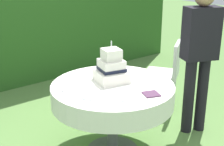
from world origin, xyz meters
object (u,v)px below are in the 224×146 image
at_px(serving_plate_left, 90,97).
at_px(napkin_stack, 151,94).
at_px(wedding_cake, 112,69).
at_px(serving_plate_right, 67,89).
at_px(cake_table, 113,95).
at_px(serving_plate_far, 147,85).
at_px(garden_chair, 168,69).
at_px(standing_person, 199,52).
at_px(serving_plate_near, 127,99).

distance_m(serving_plate_left, napkin_stack, 0.54).
distance_m(wedding_cake, serving_plate_right, 0.47).
xyz_separation_m(cake_table, serving_plate_far, (0.24, -0.22, 0.11)).
relative_size(garden_chair, standing_person, 0.56).
distance_m(cake_table, serving_plate_left, 0.37).
bearing_deg(serving_plate_near, serving_plate_right, 120.31).
xyz_separation_m(serving_plate_near, garden_chair, (1.28, 0.69, -0.20)).
distance_m(cake_table, wedding_cake, 0.25).
bearing_deg(napkin_stack, cake_table, 106.48).
distance_m(napkin_stack, standing_person, 0.91).
distance_m(wedding_cake, serving_plate_left, 0.45).
bearing_deg(serving_plate_left, standing_person, -4.81).
relative_size(cake_table, serving_plate_right, 8.95).
distance_m(serving_plate_near, serving_plate_right, 0.57).
relative_size(serving_plate_right, napkin_stack, 0.98).
bearing_deg(wedding_cake, standing_person, -17.85).
height_order(cake_table, serving_plate_left, serving_plate_left).
height_order(cake_table, wedding_cake, wedding_cake).
xyz_separation_m(napkin_stack, standing_person, (0.87, 0.17, 0.19)).
bearing_deg(serving_plate_right, serving_plate_left, -75.58).
distance_m(serving_plate_near, serving_plate_left, 0.32).
distance_m(serving_plate_near, serving_plate_far, 0.38).
relative_size(wedding_cake, standing_person, 0.25).
bearing_deg(serving_plate_left, serving_plate_right, 104.42).
height_order(serving_plate_left, napkin_stack, same).
distance_m(cake_table, napkin_stack, 0.43).
height_order(serving_plate_far, standing_person, standing_person).
relative_size(wedding_cake, garden_chair, 0.45).
height_order(wedding_cake, serving_plate_far, wedding_cake).
xyz_separation_m(cake_table, serving_plate_right, (-0.40, 0.15, 0.11)).
xyz_separation_m(wedding_cake, standing_person, (0.94, -0.30, 0.07)).
distance_m(serving_plate_left, garden_chair, 1.58).
xyz_separation_m(serving_plate_far, standing_person, (0.74, -0.01, 0.19)).
bearing_deg(serving_plate_far, serving_plate_near, -160.73).
relative_size(serving_plate_near, garden_chair, 0.15).
bearing_deg(cake_table, serving_plate_far, -41.57).
height_order(napkin_stack, garden_chair, garden_chair).
height_order(serving_plate_near, serving_plate_left, same).
xyz_separation_m(serving_plate_left, napkin_stack, (0.45, -0.29, -0.00)).
height_order(wedding_cake, serving_plate_near, wedding_cake).
bearing_deg(standing_person, serving_plate_near, -173.87).
bearing_deg(garden_chair, serving_plate_far, -148.29).
distance_m(wedding_cake, standing_person, 0.99).
height_order(serving_plate_far, serving_plate_left, same).
bearing_deg(garden_chair, serving_plate_left, -162.83).
distance_m(cake_table, serving_plate_right, 0.45).
distance_m(cake_table, garden_chair, 1.22).
bearing_deg(cake_table, standing_person, -12.76).
bearing_deg(standing_person, serving_plate_right, 164.88).
relative_size(serving_plate_near, serving_plate_far, 0.98).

